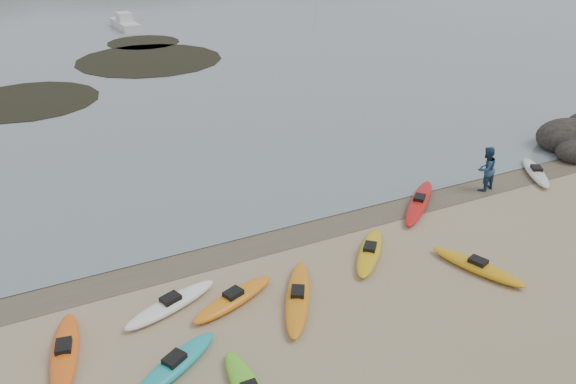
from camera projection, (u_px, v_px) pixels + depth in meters
ground at (288, 228)px, 21.10m from camera, size 600.00×600.00×0.00m
wet_sand at (292, 231)px, 20.85m from camera, size 60.00×60.00×0.00m
kayaks at (290, 297)px, 17.01m from camera, size 24.48×9.69×0.34m
person_east at (486, 169)px, 23.53m from camera, size 1.04×0.87×1.94m
kelp_mats at (118, 67)px, 42.72m from camera, size 19.50×21.58×0.04m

